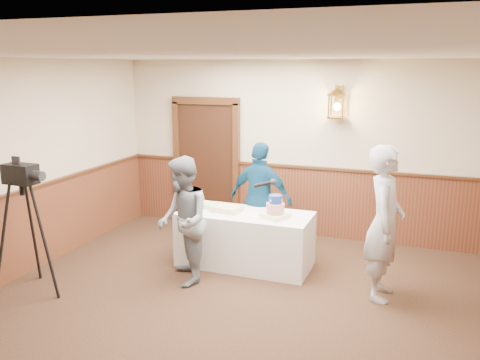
% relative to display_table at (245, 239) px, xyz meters
% --- Properties ---
extents(ground, '(7.00, 7.00, 0.00)m').
position_rel_display_table_xyz_m(ground, '(0.34, -1.90, -0.38)').
color(ground, black).
rests_on(ground, ground).
extents(room_shell, '(6.02, 7.02, 2.81)m').
position_rel_display_table_xyz_m(room_shell, '(0.29, -1.45, 1.15)').
color(room_shell, '#C3AF92').
rests_on(room_shell, ground).
extents(display_table, '(1.80, 0.80, 0.75)m').
position_rel_display_table_xyz_m(display_table, '(0.00, 0.00, 0.00)').
color(display_table, white).
rests_on(display_table, ground).
extents(tiered_cake, '(0.40, 0.40, 0.31)m').
position_rel_display_table_xyz_m(tiered_cake, '(0.45, -0.08, 0.50)').
color(tiered_cake, '#F5EBBC').
rests_on(tiered_cake, display_table).
extents(sheet_cake_yellow, '(0.41, 0.33, 0.08)m').
position_rel_display_table_xyz_m(sheet_cake_yellow, '(-0.25, -0.02, 0.41)').
color(sheet_cake_yellow, '#E7DD8A').
rests_on(sheet_cake_yellow, display_table).
extents(sheet_cake_green, '(0.32, 0.28, 0.07)m').
position_rel_display_table_xyz_m(sheet_cake_green, '(-0.62, 0.07, 0.41)').
color(sheet_cake_green, '#8FC98E').
rests_on(sheet_cake_green, display_table).
extents(interviewer, '(1.53, 1.03, 1.62)m').
position_rel_display_table_xyz_m(interviewer, '(-0.54, -0.79, 0.43)').
color(interviewer, slate).
rests_on(interviewer, ground).
extents(baker, '(0.44, 0.67, 1.83)m').
position_rel_display_table_xyz_m(baker, '(1.85, -0.36, 0.54)').
color(baker, '#A0A2A6').
rests_on(baker, ground).
extents(assistant_p, '(1.01, 0.54, 1.64)m').
position_rel_display_table_xyz_m(assistant_p, '(0.05, 0.52, 0.45)').
color(assistant_p, navy).
rests_on(assistant_p, ground).
extents(tv_camera_rig, '(0.62, 0.58, 1.60)m').
position_rel_display_table_xyz_m(tv_camera_rig, '(-2.14, -1.73, 0.34)').
color(tv_camera_rig, black).
rests_on(tv_camera_rig, ground).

